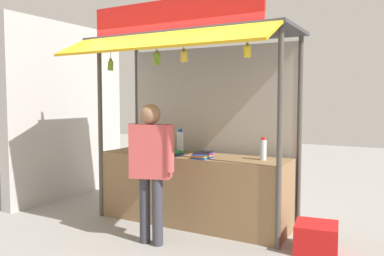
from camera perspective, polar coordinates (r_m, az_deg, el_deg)
The scene contains 16 objects.
ground_plane at distance 5.31m, azimuth 0.00°, elevation -13.52°, with size 20.00×20.00×0.00m, color gray.
stall_counter at distance 5.19m, azimuth 0.00°, elevation -8.81°, with size 2.50×0.67×0.89m, color olive.
stall_structure at distance 5.18m, azimuth 0.75°, elevation 4.89°, with size 2.70×1.56×2.76m.
water_bottle_back_left at distance 4.75m, azimuth 10.25°, elevation -3.05°, with size 0.08×0.08×0.27m.
water_bottle_front_right at distance 5.34m, azimuth -1.72°, elevation -1.96°, with size 0.09×0.09×0.32m.
water_bottle_far_right at distance 5.60m, azimuth -4.43°, elevation -2.07°, with size 0.07×0.07×0.24m.
magazine_stack_right at distance 4.82m, azimuth 1.62°, elevation -3.94°, with size 0.19×0.30×0.08m.
magazine_stack_far_left at distance 5.06m, azimuth -2.89°, elevation -3.69°, with size 0.25×0.26×0.06m.
magazine_stack_back_right at distance 5.36m, azimuth -7.51°, elevation -3.29°, with size 0.20×0.26×0.05m.
banana_bunch_leftmost at distance 4.84m, azimuth -5.07°, elevation 9.92°, with size 0.09×0.10×0.27m.
banana_bunch_rightmost at distance 5.28m, azimuth -11.67°, elevation 8.84°, with size 0.08×0.08×0.30m.
banana_bunch_inner_left at distance 4.30m, azimuth 7.98°, elevation 10.89°, with size 0.09×0.09×0.23m.
banana_bunch_inner_right at distance 4.64m, azimuth -1.17°, elevation 10.29°, with size 0.11×0.10×0.25m.
vendor_person at distance 4.38m, azimuth -5.97°, elevation -4.67°, with size 0.59×0.32×1.56m.
plastic_crate at distance 4.52m, azimuth 17.50°, elevation -14.86°, with size 0.43×0.43×0.30m, color red.
neighbour_wall at distance 6.88m, azimuth -17.45°, elevation 2.37°, with size 0.20×2.40×2.84m, color #B5B1AE.
Camera 1 is at (2.48, -4.40, 1.61)m, focal length 36.95 mm.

